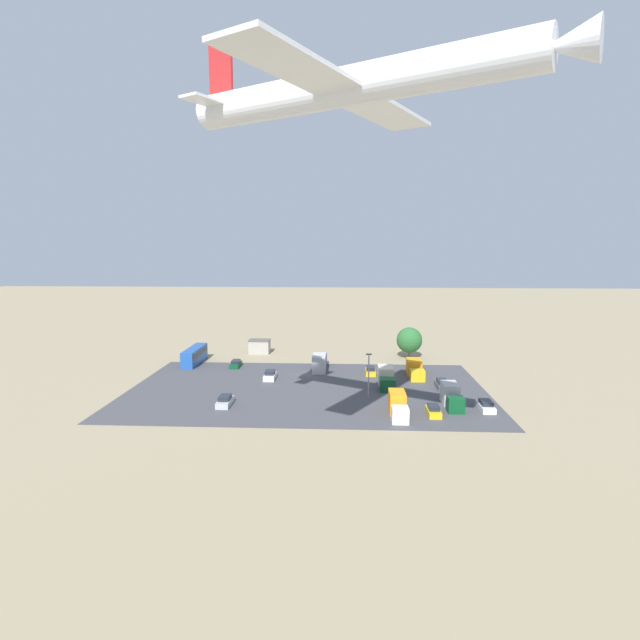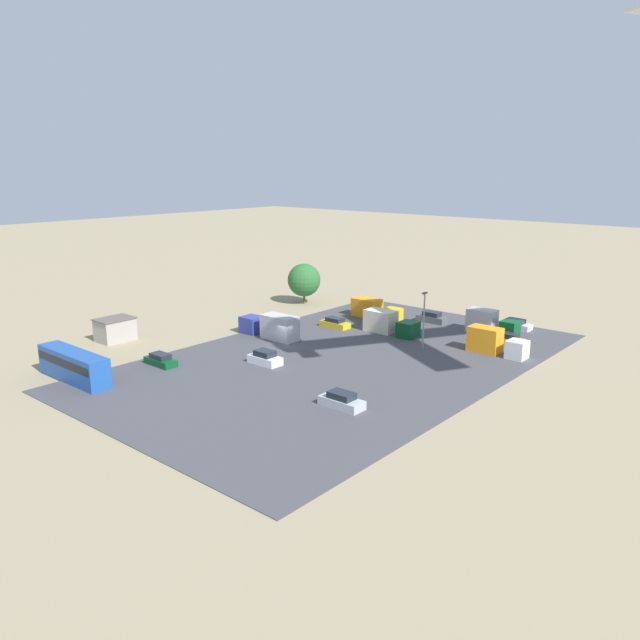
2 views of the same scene
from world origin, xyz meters
name	(u,v)px [view 2 (image 2 of 2)]	position (x,y,z in m)	size (l,w,h in m)	color
ground_plane	(284,345)	(0.00, 0.00, 0.00)	(400.00, 400.00, 0.00)	gray
parking_lot_surface	(343,360)	(0.00, 9.93, 0.04)	(60.64, 37.23, 0.08)	#424247
shed_building	(115,329)	(13.10, -18.76, 1.55)	(4.82, 3.67, 3.08)	#9E998E
bus	(74,365)	(24.89, -7.76, 1.85)	(2.48, 11.09, 3.28)	#1E4C9E
parked_car_0	(508,340)	(-19.35, 22.22, 0.70)	(1.79, 4.11, 1.49)	gold
parked_car_1	(335,323)	(-11.37, -0.66, 0.67)	(1.87, 4.46, 1.43)	gold
parked_car_2	(161,360)	(15.62, -5.07, 0.67)	(1.78, 4.35, 1.41)	#0C4723
parked_car_3	(515,325)	(-27.57, 19.54, 0.68)	(1.95, 4.50, 1.44)	silver
parked_car_4	(265,358)	(7.30, 3.92, 0.77)	(1.99, 4.15, 1.65)	silver
parked_car_5	(432,318)	(-23.18, 8.39, 0.75)	(1.85, 4.51, 1.60)	#4C5156
parked_car_6	(342,401)	(11.98, 19.29, 0.72)	(1.95, 4.56, 1.53)	#ADB2B7
parked_truck_0	(272,327)	(-1.46, -3.69, 1.59)	(2.54, 9.41, 3.30)	navy
parked_truck_1	(388,323)	(-13.71, 7.01, 1.48)	(2.59, 7.97, 3.06)	#0C4723
parked_truck_2	(494,342)	(-14.15, 22.58, 1.54)	(2.32, 7.39, 3.19)	silver
parked_truck_3	(374,310)	(-19.66, 0.25, 1.38)	(2.58, 8.10, 2.84)	gold
parked_truck_4	(490,323)	(-22.80, 17.83, 1.57)	(2.38, 7.19, 3.25)	#0C4723
tree_near_shed	(304,280)	(-20.48, -14.91, 4.06)	(5.57, 5.57, 6.85)	brown
light_pole_lot_centre	(424,318)	(-10.26, 14.77, 4.19)	(0.90, 0.28, 7.37)	gray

